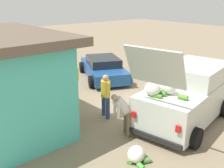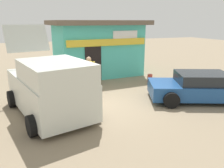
{
  "view_description": "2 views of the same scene",
  "coord_description": "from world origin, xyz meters",
  "px_view_note": "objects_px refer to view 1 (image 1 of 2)",
  "views": [
    {
      "loc": [
        -7.21,
        7.23,
        4.32
      ],
      "look_at": [
        1.04,
        0.62,
        0.75
      ],
      "focal_mm": 42.26,
      "sensor_mm": 36.0,
      "label": 1
    },
    {
      "loc": [
        -2.85,
        -7.96,
        3.18
      ],
      "look_at": [
        0.41,
        0.2,
        0.72
      ],
      "focal_mm": 36.04,
      "sensor_mm": 36.0,
      "label": 2
    }
  ],
  "objects_px": {
    "parked_sedan": "(103,68)",
    "customer_bending": "(123,110)",
    "delivery_van": "(187,95)",
    "unloaded_banana_pile": "(136,155)",
    "vendor_standing": "(106,93)",
    "paint_bucket": "(51,89)"
  },
  "relations": [
    {
      "from": "customer_bending",
      "to": "delivery_van",
      "type": "bearing_deg",
      "value": -104.83
    },
    {
      "from": "vendor_standing",
      "to": "customer_bending",
      "type": "relative_size",
      "value": 1.16
    },
    {
      "from": "vendor_standing",
      "to": "customer_bending",
      "type": "height_order",
      "value": "vendor_standing"
    },
    {
      "from": "unloaded_banana_pile",
      "to": "paint_bucket",
      "type": "bearing_deg",
      "value": -4.95
    },
    {
      "from": "unloaded_banana_pile",
      "to": "parked_sedan",
      "type": "bearing_deg",
      "value": -30.27
    },
    {
      "from": "parked_sedan",
      "to": "vendor_standing",
      "type": "bearing_deg",
      "value": 144.08
    },
    {
      "from": "paint_bucket",
      "to": "vendor_standing",
      "type": "bearing_deg",
      "value": -172.27
    },
    {
      "from": "parked_sedan",
      "to": "paint_bucket",
      "type": "bearing_deg",
      "value": 97.18
    },
    {
      "from": "unloaded_banana_pile",
      "to": "paint_bucket",
      "type": "height_order",
      "value": "paint_bucket"
    },
    {
      "from": "delivery_van",
      "to": "customer_bending",
      "type": "relative_size",
      "value": 3.44
    },
    {
      "from": "delivery_van",
      "to": "parked_sedan",
      "type": "height_order",
      "value": "delivery_van"
    },
    {
      "from": "delivery_van",
      "to": "customer_bending",
      "type": "distance_m",
      "value": 2.52
    },
    {
      "from": "delivery_van",
      "to": "vendor_standing",
      "type": "relative_size",
      "value": 2.96
    },
    {
      "from": "customer_bending",
      "to": "unloaded_banana_pile",
      "type": "bearing_deg",
      "value": 153.83
    },
    {
      "from": "parked_sedan",
      "to": "customer_bending",
      "type": "distance_m",
      "value": 6.25
    },
    {
      "from": "parked_sedan",
      "to": "customer_bending",
      "type": "xyz_separation_m",
      "value": [
        -5.33,
        3.24,
        0.29
      ]
    },
    {
      "from": "parked_sedan",
      "to": "unloaded_banana_pile",
      "type": "relative_size",
      "value": 5.42
    },
    {
      "from": "parked_sedan",
      "to": "unloaded_banana_pile",
      "type": "height_order",
      "value": "parked_sedan"
    },
    {
      "from": "parked_sedan",
      "to": "paint_bucket",
      "type": "distance_m",
      "value": 3.41
    },
    {
      "from": "vendor_standing",
      "to": "paint_bucket",
      "type": "distance_m",
      "value": 3.66
    },
    {
      "from": "vendor_standing",
      "to": "paint_bucket",
      "type": "relative_size",
      "value": 4.03
    },
    {
      "from": "delivery_van",
      "to": "parked_sedan",
      "type": "distance_m",
      "value": 6.05
    }
  ]
}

